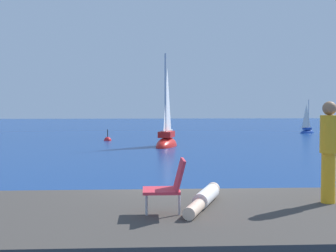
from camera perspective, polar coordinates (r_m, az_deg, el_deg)
ground_plane at (r=10.07m, az=1.98°, el=-12.51°), size 160.00×160.00×0.00m
shore_ledge at (r=6.90m, az=7.30°, el=-15.03°), size 7.94×3.43×1.08m
boulder_seaward at (r=8.59m, az=3.76°, el=-15.20°), size 1.17×1.33×0.74m
sailboat_near at (r=28.57m, az=-0.19°, el=-1.93°), size 2.04×3.61×6.53m
sailboat_far at (r=44.35m, az=17.47°, el=-0.63°), size 1.92×1.50×3.54m
person_sunbather at (r=6.98m, az=4.71°, el=-9.24°), size 0.78×1.68×0.25m
person_standing at (r=7.49m, az=19.99°, el=-2.79°), size 0.28×0.28×1.62m
beach_chair at (r=6.31m, az=0.18°, el=-7.49°), size 0.60×0.49×0.80m
marker_buoy at (r=33.55m, az=-7.78°, el=-1.87°), size 0.56×0.56×1.13m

